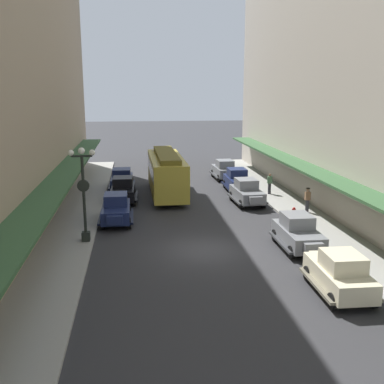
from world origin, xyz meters
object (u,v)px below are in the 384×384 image
(parked_car_6, at_px, (224,169))
(fire_hydrant, at_px, (294,213))
(pedestrian_0, at_px, (270,183))
(pedestrian_1, at_px, (307,200))
(parked_car_1, at_px, (122,179))
(parked_car_7, at_px, (298,232))
(parked_car_3, at_px, (123,189))
(streetcar, at_px, (166,172))
(parked_car_2, at_px, (116,208))
(parked_car_0, at_px, (247,191))
(parked_car_4, at_px, (237,180))
(lamp_post_with_clock, at_px, (84,190))
(parked_car_5, at_px, (340,272))

(parked_car_6, distance_m, fire_hydrant, 14.73)
(pedestrian_0, xyz_separation_m, pedestrian_1, (0.91, -5.73, 0.02))
(parked_car_1, distance_m, parked_car_7, 18.56)
(pedestrian_0, bearing_deg, fire_hydrant, -94.72)
(parked_car_6, height_order, pedestrian_1, parked_car_6)
(parked_car_3, relative_size, parked_car_7, 1.01)
(parked_car_1, height_order, parked_car_7, same)
(streetcar, bearing_deg, pedestrian_0, -7.69)
(parked_car_3, bearing_deg, parked_car_2, -93.17)
(parked_car_0, relative_size, streetcar, 0.45)
(parked_car_0, distance_m, pedestrian_0, 3.43)
(parked_car_4, distance_m, pedestrian_0, 2.99)
(parked_car_4, bearing_deg, parked_car_1, 170.81)
(parked_car_1, distance_m, lamp_post_with_clock, 13.84)
(parked_car_7, bearing_deg, parked_car_1, 121.09)
(parked_car_4, height_order, parked_car_6, same)
(streetcar, distance_m, pedestrian_1, 11.36)
(parked_car_4, relative_size, parked_car_6, 0.99)
(parked_car_1, relative_size, pedestrian_0, 2.61)
(parked_car_2, distance_m, parked_car_5, 15.01)
(parked_car_2, bearing_deg, pedestrian_1, 1.81)
(parked_car_7, height_order, lamp_post_with_clock, lamp_post_with_clock)
(parked_car_3, height_order, pedestrian_0, parked_car_3)
(parked_car_6, xyz_separation_m, parked_car_7, (0.12, -19.49, 0.00))
(parked_car_0, height_order, parked_car_4, same)
(parked_car_5, xyz_separation_m, parked_car_6, (0.10, 24.99, 0.00))
(parked_car_0, relative_size, parked_car_1, 1.01)
(pedestrian_1, bearing_deg, pedestrian_0, 99.05)
(parked_car_4, xyz_separation_m, fire_hydrant, (1.53, -9.48, -0.38))
(lamp_post_with_clock, bearing_deg, parked_car_6, 57.10)
(parked_car_5, xyz_separation_m, fire_hydrant, (1.73, 10.36, -0.38))
(parked_car_5, height_order, pedestrian_1, parked_car_5)
(parked_car_7, distance_m, pedestrian_0, 12.43)
(parked_car_3, bearing_deg, parked_car_6, 40.03)
(parked_car_0, distance_m, parked_car_1, 11.06)
(parked_car_6, relative_size, streetcar, 0.45)
(parked_car_4, height_order, parked_car_7, same)
(parked_car_7, xyz_separation_m, streetcar, (-6.00, 13.35, 0.96))
(parked_car_6, distance_m, parked_car_7, 19.49)
(pedestrian_0, bearing_deg, parked_car_5, -97.51)
(lamp_post_with_clock, bearing_deg, parked_car_5, -35.29)
(streetcar, xyz_separation_m, pedestrian_0, (8.12, -1.10, -0.91))
(parked_car_1, relative_size, parked_car_5, 1.00)
(parked_car_2, bearing_deg, parked_car_1, 89.17)
(parked_car_4, distance_m, fire_hydrant, 9.61)
(parked_car_7, bearing_deg, lamp_post_with_clock, 168.44)
(parked_car_3, relative_size, fire_hydrant, 5.24)
(parked_car_0, xyz_separation_m, streetcar, (-5.68, 3.50, 0.96))
(parked_car_5, distance_m, lamp_post_with_clock, 13.65)
(parked_car_4, bearing_deg, parked_car_5, -90.58)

